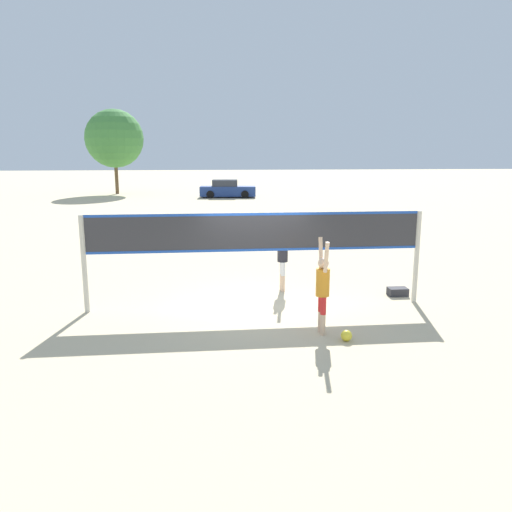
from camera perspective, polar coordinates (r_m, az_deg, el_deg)
ground_plane at (r=12.23m, az=-0.00°, el=-5.81°), size 200.00×200.00×0.00m
volleyball_net at (r=11.84m, az=-0.00°, el=1.86°), size 8.12×0.12×2.30m
player_spiker at (r=10.28m, az=7.63°, el=-3.31°), size 0.28×0.68×1.99m
player_blocker at (r=13.41m, az=3.06°, el=0.32°), size 0.28×0.68×1.99m
volleyball at (r=10.22m, az=10.30°, el=-8.94°), size 0.23×0.23×0.23m
gear_bag at (r=13.66m, az=15.88°, el=-3.94°), size 0.50×0.33×0.21m
parked_car_near at (r=42.39m, az=-3.31°, el=7.60°), size 4.74×2.15×1.48m
tree_left_cluster at (r=47.74m, az=-15.88°, el=12.78°), size 5.18×5.18×7.54m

